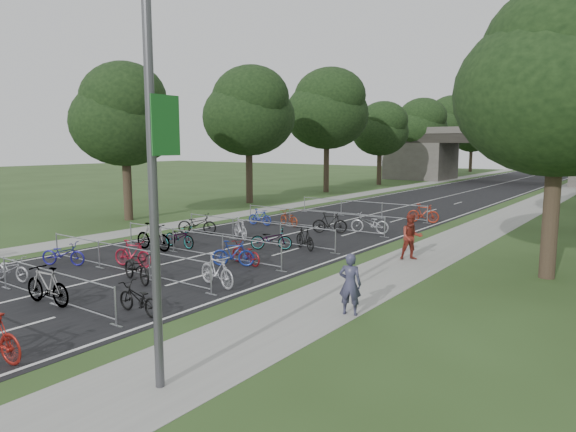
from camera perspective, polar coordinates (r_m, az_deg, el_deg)
name	(u,v)px	position (r m, az deg, el deg)	size (l,w,h in m)	color
road	(470,191)	(56.92, 19.60, 2.65)	(11.00, 140.00, 0.01)	black
sidewalk_right	(555,195)	(55.18, 27.57, 2.05)	(3.00, 140.00, 0.01)	gray
sidewalk_left	(403,187)	(59.48, 12.66, 3.13)	(2.00, 140.00, 0.01)	gray
lane_markings	(470,191)	(56.92, 19.60, 2.64)	(0.12, 140.00, 0.00)	silver
overpass_bridge	(508,155)	(71.23, 23.23, 6.30)	(31.00, 8.00, 7.05)	#4B4742
lamppost	(154,175)	(10.10, -14.72, 4.44)	(0.61, 0.65, 8.21)	#4C4C51
tree_left_0	(125,118)	(34.25, -17.71, 10.36)	(6.72, 6.72, 10.25)	#33261C
tree_right_0	(563,84)	(20.62, 28.26, 12.81)	(7.17, 7.17, 10.93)	#33261C
tree_left_1	(249,114)	(42.51, -4.35, 11.28)	(7.56, 7.56, 11.53)	#33261C
tree_left_2	(327,111)	(52.26, 4.40, 11.55)	(8.40, 8.40, 12.81)	#33261C
tree_left_3	(381,130)	(62.69, 10.26, 9.37)	(6.72, 6.72, 10.25)	#33261C
tree_left_4	(420,126)	(73.68, 14.43, 9.66)	(7.56, 7.56, 11.53)	#33261C
tree_left_5	(450,123)	(84.94, 17.52, 9.84)	(8.40, 8.40, 12.81)	#33261C
tree_left_6	(472,135)	(96.33, 19.81, 8.51)	(6.72, 6.72, 10.25)	#33261C
barrier_row_1	(28,280)	(18.52, -26.93, -6.36)	(9.70, 0.08, 1.10)	#A3A5AA
barrier_row_2	(123,260)	(20.33, -17.84, -4.64)	(9.70, 0.08, 1.10)	#A3A5AA
barrier_row_3	(197,244)	(22.71, -10.07, -3.08)	(9.70, 0.08, 1.10)	#A3A5AA
barrier_row_4	(256,231)	(25.58, -3.59, -1.72)	(9.70, 0.08, 1.10)	#A3A5AA
barrier_row_5	(311,220)	(29.55, 2.62, -0.40)	(9.70, 0.08, 1.10)	#A3A5AA
barrier_row_6	(361,209)	(34.66, 8.12, 0.77)	(9.70, 0.08, 1.10)	#A3A5AA
bike_5	(11,269)	(20.87, -28.45, -5.21)	(0.59, 1.68, 0.88)	#B8BAC1
bike_6	(47,286)	(17.29, -25.18, -7.03)	(0.57, 2.00, 1.20)	#A3A5AA
bike_7	(138,299)	(15.48, -16.31, -8.84)	(0.61, 1.75, 0.92)	black
bike_8	(63,254)	(22.56, -23.69, -3.88)	(0.63, 1.82, 0.96)	navy
bike_9	(133,254)	(21.30, -16.87, -4.05)	(0.51, 1.80, 1.08)	maroon
bike_10	(137,268)	(18.98, -16.45, -5.51)	(0.71, 2.03, 1.07)	black
bike_11	(217,271)	(17.80, -7.92, -6.05)	(0.53, 1.87, 1.13)	#B5B6BE
bike_12	(153,237)	(24.33, -14.75, -2.27)	(0.59, 2.10, 1.26)	#A3A5AA
bike_13	(180,237)	(24.72, -11.96, -2.32)	(0.67, 1.93, 1.01)	#A3A5AA
bike_14	(233,254)	(20.63, -6.11, -4.19)	(0.49, 1.73, 1.04)	navy
bike_15	(245,253)	(20.91, -4.76, -4.14)	(0.63, 1.80, 0.95)	maroon
bike_16	(197,224)	(28.24, -10.07, -0.88)	(0.74, 2.13, 1.12)	black
bike_17	(240,228)	(26.43, -5.32, -1.39)	(0.53, 1.87, 1.12)	#A8A9B0
bike_18	(271,239)	(23.71, -1.87, -2.59)	(0.67, 1.92, 1.01)	#A3A5AA
bike_19	(305,238)	(23.76, 1.89, -2.50)	(0.50, 1.77, 1.06)	black
bike_20	(260,217)	(30.92, -3.14, -0.14)	(0.46, 1.63, 0.98)	navy
bike_21	(289,218)	(30.62, 0.08, -0.24)	(0.62, 1.79, 0.94)	maroon
bike_22	(330,223)	(28.20, 4.66, -0.76)	(0.54, 1.91, 1.15)	black
bike_23	(370,223)	(28.42, 9.05, -0.81)	(0.74, 2.12, 1.11)	#A4A6AC
bike_27	(423,213)	(32.95, 14.79, 0.29)	(0.55, 1.95, 1.17)	#9E2A17
pedestrian_a	(350,284)	(14.85, 6.91, -7.55)	(0.65, 0.43, 1.79)	#353550
pedestrian_b	(411,237)	(22.22, 13.54, -2.32)	(0.94, 0.73, 1.93)	maroon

